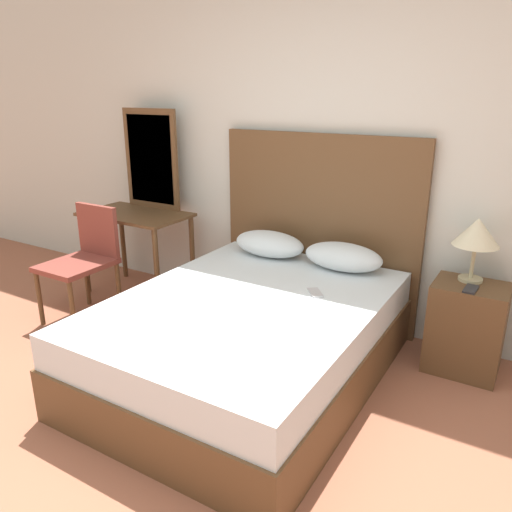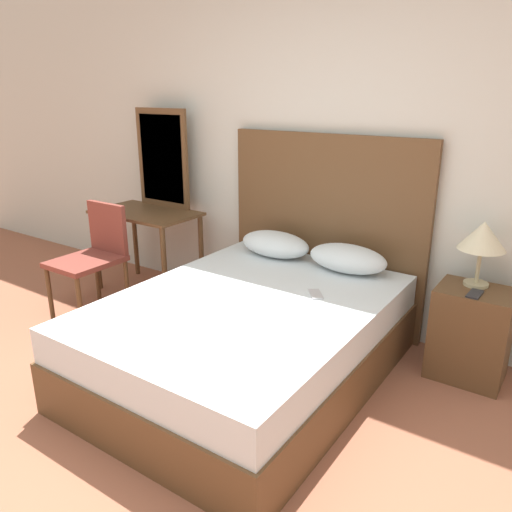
% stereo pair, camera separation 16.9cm
% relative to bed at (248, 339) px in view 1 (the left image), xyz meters
% --- Properties ---
extents(ground_plane, '(16.00, 16.00, 0.00)m').
position_rel_bed_xyz_m(ground_plane, '(0.14, -1.14, -0.26)').
color(ground_plane, '#9E5B42').
extents(wall_back, '(10.00, 0.06, 2.70)m').
position_rel_bed_xyz_m(wall_back, '(0.14, 1.09, 1.09)').
color(wall_back, silver).
rests_on(wall_back, ground_plane).
extents(bed, '(1.50, 1.99, 0.53)m').
position_rel_bed_xyz_m(bed, '(0.00, 0.00, 0.00)').
color(bed, brown).
rests_on(bed, ground_plane).
extents(headboard, '(1.57, 0.05, 1.44)m').
position_rel_bed_xyz_m(headboard, '(0.00, 1.02, 0.46)').
color(headboard, brown).
rests_on(headboard, ground_plane).
extents(pillow_left, '(0.56, 0.31, 0.19)m').
position_rel_bed_xyz_m(pillow_left, '(-0.30, 0.79, 0.36)').
color(pillow_left, silver).
rests_on(pillow_left, bed).
extents(pillow_right, '(0.56, 0.31, 0.19)m').
position_rel_bed_xyz_m(pillow_right, '(0.30, 0.79, 0.36)').
color(pillow_right, silver).
rests_on(pillow_right, bed).
extents(phone_on_bed, '(0.15, 0.16, 0.01)m').
position_rel_bed_xyz_m(phone_on_bed, '(0.31, 0.30, 0.27)').
color(phone_on_bed, '#B7B7BC').
rests_on(phone_on_bed, bed).
extents(nightstand, '(0.44, 0.35, 0.59)m').
position_rel_bed_xyz_m(nightstand, '(1.15, 0.78, 0.03)').
color(nightstand, brown).
rests_on(nightstand, ground_plane).
extents(table_lamp, '(0.28, 0.28, 0.41)m').
position_rel_bed_xyz_m(table_lamp, '(1.13, 0.85, 0.64)').
color(table_lamp, tan).
rests_on(table_lamp, nightstand).
extents(phone_on_nightstand, '(0.08, 0.15, 0.01)m').
position_rel_bed_xyz_m(phone_on_nightstand, '(1.16, 0.69, 0.34)').
color(phone_on_nightstand, '#232328').
rests_on(phone_on_nightstand, nightstand).
extents(vanity_desk, '(0.92, 0.54, 0.73)m').
position_rel_bed_xyz_m(vanity_desk, '(-1.55, 0.67, 0.35)').
color(vanity_desk, brown).
rests_on(vanity_desk, ground_plane).
extents(vanity_mirror, '(0.57, 0.03, 0.85)m').
position_rel_bed_xyz_m(vanity_mirror, '(-1.55, 0.91, 0.90)').
color(vanity_mirror, brown).
rests_on(vanity_mirror, vanity_desk).
extents(chair, '(0.43, 0.52, 0.88)m').
position_rel_bed_xyz_m(chair, '(-1.56, 0.11, 0.25)').
color(chair, brown).
rests_on(chair, ground_plane).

